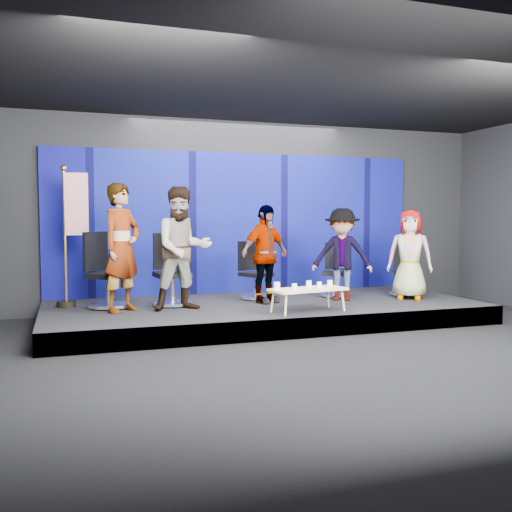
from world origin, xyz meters
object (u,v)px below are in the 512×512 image
object	(u,v)px
panelist_e	(410,255)
mug_c	(309,284)
flag_stand	(72,232)
panelist_b	(183,248)
chair_c	(254,280)
chair_b	(171,282)
panelist_c	(265,254)
panelist_a	(122,248)
panelist_d	(342,255)
mug_b	(294,287)
mug_e	(330,283)
chair_d	(335,279)
chair_e	(404,278)
mug_a	(277,286)
chair_a	(106,283)
coffee_table	(308,290)
mug_d	(319,285)

from	to	relation	value
panelist_e	mug_c	world-z (taller)	panelist_e
panelist_e	flag_stand	world-z (taller)	flag_stand
panelist_b	chair_c	size ratio (longest dim) A/B	1.88
chair_b	panelist_c	world-z (taller)	panelist_c
panelist_a	panelist_c	size ratio (longest dim) A/B	1.19
panelist_d	mug_b	size ratio (longest dim) A/B	17.77
panelist_b	mug_e	distance (m)	2.30
chair_d	mug_b	distance (m)	2.02
chair_e	mug_a	distance (m)	3.11
chair_c	chair_e	bearing A→B (deg)	-31.68
chair_c	panelist_d	world-z (taller)	panelist_d
chair_a	panelist_b	bearing A→B (deg)	-70.00
mug_b	flag_stand	size ratio (longest dim) A/B	0.04
panelist_c	chair_b	bearing A→B (deg)	148.33
chair_d	panelist_a	bearing A→B (deg)	-140.92
chair_b	chair_e	size ratio (longest dim) A/B	1.22
mug_e	coffee_table	bearing A→B (deg)	-166.81
coffee_table	mug_e	world-z (taller)	mug_e
mug_c	mug_e	xyz separation A→B (m)	(0.34, -0.03, -0.00)
chair_d	mug_c	world-z (taller)	chair_d
panelist_b	chair_e	size ratio (longest dim) A/B	1.97
chair_c	chair_b	bearing A→B (deg)	167.23
chair_e	coffee_table	xyz separation A→B (m)	(-2.40, -1.15, 0.01)
chair_d	mug_e	size ratio (longest dim) A/B	10.20
mug_d	mug_c	bearing A→B (deg)	139.85
panelist_b	mug_e	world-z (taller)	panelist_b
panelist_e	mug_e	bearing A→B (deg)	-127.44
chair_a	flag_stand	xyz separation A→B (m)	(-0.48, 0.25, 0.78)
mug_a	mug_d	bearing A→B (deg)	0.80
chair_d	flag_stand	world-z (taller)	flag_stand
chair_c	chair_e	distance (m)	2.76
mug_c	panelist_c	bearing A→B (deg)	111.73
panelist_d	mug_c	world-z (taller)	panelist_d
chair_a	panelist_c	xyz separation A→B (m)	(2.52, -0.29, 0.42)
chair_a	chair_b	size ratio (longest dim) A/B	1.02
mug_b	panelist_a	bearing A→B (deg)	157.69
panelist_c	panelist_d	bearing A→B (deg)	-29.54
chair_a	mug_a	size ratio (longest dim) A/B	10.94
chair_a	mug_b	distance (m)	2.95
chair_e	coffee_table	world-z (taller)	chair_e
chair_d	mug_b	size ratio (longest dim) A/B	10.97
mug_d	chair_a	bearing A→B (deg)	156.07
chair_c	panelist_d	bearing A→B (deg)	-48.73
chair_e	mug_d	world-z (taller)	chair_e
coffee_table	panelist_c	bearing A→B (deg)	106.23
panelist_a	coffee_table	xyz separation A→B (m)	(2.62, -0.89, -0.63)
chair_b	mug_a	size ratio (longest dim) A/B	10.69
chair_b	mug_b	world-z (taller)	chair_b
chair_b	flag_stand	distance (m)	1.72
chair_b	mug_e	size ratio (longest dim) A/B	12.22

